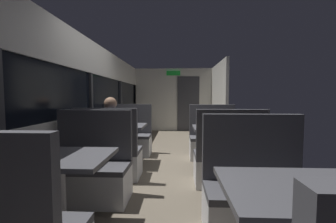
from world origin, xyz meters
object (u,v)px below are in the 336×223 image
(dining_table_mid_window, at_px, (121,130))
(dining_table_front_aisle, at_px, (299,203))
(bench_mid_window_facing_end, at_px, (109,157))
(seated_passenger, at_px, (110,143))
(dining_table_rear_aisle, at_px, (219,133))
(dining_table_near_window, at_px, (59,167))
(bench_near_window_facing_entry, at_px, (91,173))
(bench_mid_window_facing_entry, at_px, (129,140))
(bench_rear_aisle_facing_end, at_px, (228,162))
(bench_rear_aisle_facing_entry, at_px, (213,142))
(bench_front_aisle_facing_entry, at_px, (256,199))

(dining_table_mid_window, height_order, dining_table_front_aisle, same)
(bench_mid_window_facing_end, distance_m, seated_passenger, 0.22)
(bench_mid_window_facing_end, relative_size, dining_table_rear_aisle, 1.22)
(dining_table_near_window, bearing_deg, bench_near_window_facing_entry, 90.00)
(dining_table_near_window, distance_m, dining_table_mid_window, 2.13)
(dining_table_near_window, bearing_deg, bench_mid_window_facing_entry, 90.00)
(bench_rear_aisle_facing_end, relative_size, seated_passenger, 0.87)
(bench_rear_aisle_facing_end, xyz_separation_m, seated_passenger, (-1.79, 0.27, 0.21))
(bench_near_window_facing_entry, relative_size, seated_passenger, 0.87)
(bench_mid_window_facing_entry, relative_size, dining_table_front_aisle, 1.22)
(dining_table_front_aisle, bearing_deg, dining_table_rear_aisle, 90.00)
(dining_table_front_aisle, xyz_separation_m, dining_table_rear_aisle, (0.00, 2.53, 0.00))
(dining_table_mid_window, xyz_separation_m, bench_rear_aisle_facing_entry, (1.79, 0.50, -0.31))
(bench_rear_aisle_facing_entry, bearing_deg, bench_mid_window_facing_end, -146.19)
(bench_mid_window_facing_entry, bearing_deg, bench_near_window_facing_entry, -90.00)
(dining_table_front_aisle, height_order, bench_rear_aisle_facing_end, bench_rear_aisle_facing_end)
(bench_mid_window_facing_end, bearing_deg, bench_front_aisle_facing_entry, -36.61)
(dining_table_front_aisle, height_order, seated_passenger, seated_passenger)
(bench_near_window_facing_entry, bearing_deg, bench_rear_aisle_facing_end, 16.49)
(bench_mid_window_facing_end, height_order, bench_front_aisle_facing_entry, same)
(seated_passenger, bearing_deg, bench_front_aisle_facing_entry, -38.07)
(bench_near_window_facing_entry, bearing_deg, bench_front_aisle_facing_entry, -18.53)
(bench_mid_window_facing_end, distance_m, dining_table_rear_aisle, 1.88)
(bench_mid_window_facing_end, bearing_deg, seated_passenger, 90.00)
(dining_table_front_aisle, relative_size, bench_rear_aisle_facing_end, 0.82)
(seated_passenger, bearing_deg, dining_table_front_aisle, -49.58)
(bench_near_window_facing_entry, height_order, bench_mid_window_facing_end, same)
(bench_front_aisle_facing_entry, bearing_deg, seated_passenger, 141.93)
(bench_front_aisle_facing_entry, xyz_separation_m, dining_table_rear_aisle, (0.00, 1.83, 0.31))
(bench_mid_window_facing_entry, relative_size, bench_rear_aisle_facing_end, 1.00)
(bench_near_window_facing_entry, distance_m, dining_table_mid_window, 1.46)
(dining_table_front_aisle, bearing_deg, bench_rear_aisle_facing_end, 90.00)
(dining_table_near_window, xyz_separation_m, bench_front_aisle_facing_entry, (1.79, 0.10, -0.31))
(bench_mid_window_facing_end, bearing_deg, dining_table_rear_aisle, 15.59)
(dining_table_mid_window, xyz_separation_m, bench_rear_aisle_facing_end, (1.79, -0.90, -0.31))
(bench_mid_window_facing_entry, height_order, dining_table_front_aisle, bench_mid_window_facing_entry)
(bench_front_aisle_facing_entry, relative_size, bench_rear_aisle_facing_entry, 1.00)
(dining_table_mid_window, height_order, seated_passenger, seated_passenger)
(bench_mid_window_facing_entry, relative_size, dining_table_rear_aisle, 1.22)
(seated_passenger, bearing_deg, dining_table_mid_window, 90.00)
(dining_table_near_window, xyz_separation_m, seated_passenger, (0.00, 1.50, -0.10))
(bench_mid_window_facing_entry, relative_size, bench_front_aisle_facing_entry, 1.00)
(bench_near_window_facing_entry, height_order, dining_table_front_aisle, bench_near_window_facing_entry)
(dining_table_near_window, distance_m, bench_near_window_facing_entry, 0.77)
(dining_table_near_window, height_order, seated_passenger, seated_passenger)
(bench_rear_aisle_facing_end, bearing_deg, dining_table_front_aisle, -90.00)
(dining_table_mid_window, bearing_deg, bench_rear_aisle_facing_end, -26.68)
(dining_table_near_window, bearing_deg, dining_table_mid_window, 90.00)
(bench_front_aisle_facing_entry, relative_size, dining_table_rear_aisle, 1.22)
(dining_table_front_aisle, distance_m, seated_passenger, 2.76)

